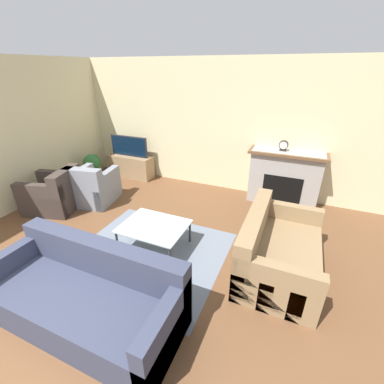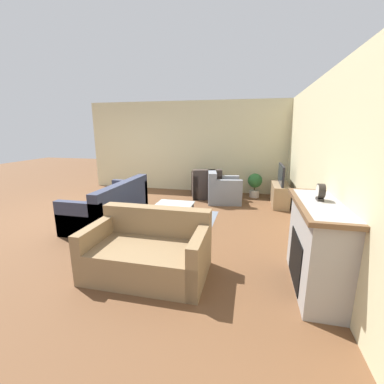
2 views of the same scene
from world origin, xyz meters
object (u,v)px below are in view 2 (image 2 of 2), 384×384
Objects in this scene: tv at (281,174)px; couch_sectional at (111,206)px; mantel_clock at (321,192)px; potted_plant at (255,183)px; armchair_accent at (223,191)px; coffee_table at (172,208)px; armchair_by_window at (206,186)px; couch_loveseat at (149,252)px.

couch_sectional is at bearing -61.14° from tv.
tv is at bearing -179.03° from mantel_clock.
tv is 0.97m from potted_plant.
armchair_accent is 1.12m from potted_plant.
coffee_table is 2.86m from mantel_clock.
couch_sectional is 2.19× the size of armchair_accent.
armchair_by_window is (-2.35, 1.62, 0.01)m from couch_sectional.
couch_loveseat and armchair_accent have the same top height.
armchair_by_window is 2.39m from coffee_table.
mantel_clock is at bearing 101.43° from armchair_by_window.
mantel_clock is at bearing 0.97° from tv.
armchair_accent is at bearing -156.17° from mantel_clock.
armchair_by_window is 0.72m from armchair_accent.
coffee_table is at bearing 88.94° from couch_sectional.
tv reaches higher than couch_sectional.
armchair_accent is (0.11, -1.44, -0.48)m from tv.
armchair_accent is 2.05m from coffee_table.
mantel_clock reaches higher than potted_plant.
potted_plant is at bearing -170.74° from mantel_clock.
couch_sectional is 3.96m from potted_plant.
mantel_clock reaches higher than couch_sectional.
couch_sectional and armchair_by_window have the same top height.
coffee_table is at bearing 67.28° from armchair_by_window.
couch_sectional and couch_loveseat have the same top height.
couch_sectional reaches higher than coffee_table.
mantel_clock is at bearing 67.33° from couch_sectional.
couch_loveseat is at bearing -28.21° from tv.
potted_plant reaches higher than coffee_table.
armchair_accent is (0.49, 0.53, 0.00)m from armchair_by_window.
couch_loveseat is at bearing 7.53° from coffee_table.
mantel_clock reaches higher than couch_loveseat.
armchair_accent is 3.80m from mantel_clock.
tv is at bearing 61.79° from couch_loveseat.
tv reaches higher than armchair_by_window.
coffee_table is (0.02, 1.35, 0.07)m from couch_sectional.
couch_sectional reaches higher than potted_plant.
tv is 4.94× the size of mantel_clock.
armchair_by_window is 4.46m from mantel_clock.
armchair_by_window is at bearing 89.42° from couch_loveseat.
couch_sectional is at bearing 120.09° from armchair_accent.
couch_loveseat is at bearing 73.24° from armchair_by_window.
coffee_table is 1.41× the size of potted_plant.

